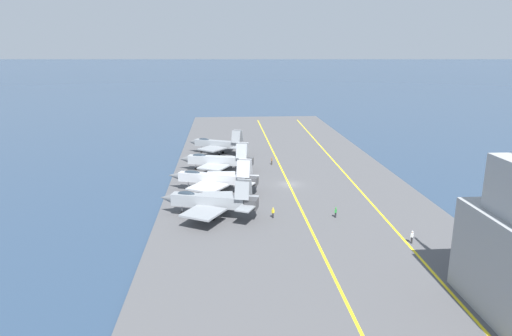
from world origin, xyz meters
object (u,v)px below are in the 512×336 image
Objects in this scene: parked_jet_nearest at (210,201)px; crew_yellow_vest at (273,212)px; crew_brown_vest at (272,161)px; crew_white_vest at (412,236)px; parked_jet_second at (214,178)px; crew_green_vest at (336,212)px; parked_jet_fourth at (218,144)px; parked_jet_third at (217,160)px.

parked_jet_nearest reaches higher than crew_yellow_vest.
crew_yellow_vest is (-1.16, -9.61, -1.67)m from parked_jet_nearest.
crew_brown_vest is (32.59, -3.25, 0.06)m from crew_yellow_vest.
crew_brown_vest is at bearing 18.24° from crew_white_vest.
parked_jet_second reaches higher than parked_jet_nearest.
parked_jet_fourth is at bearing 22.51° from crew_green_vest.
parked_jet_third is at bearing 32.68° from crew_green_vest.
crew_green_vest is (-44.27, -18.35, -1.67)m from parked_jet_fourth.
crew_white_vest is at bearing -142.07° from crew_green_vest.
parked_jet_fourth is 8.46× the size of crew_white_vest.
parked_jet_fourth is 16.43m from crew_brown_vest.
crew_green_vest is at bearing 37.93° from crew_white_vest.
parked_jet_nearest is 42.58m from parked_jet_fourth.
crew_green_vest is at bearing -157.49° from parked_jet_fourth.
parked_jet_fourth is at bearing -1.19° from parked_jet_nearest.
parked_jet_nearest is 0.93× the size of parked_jet_second.
crew_brown_vest is at bearing 10.90° from crew_green_vest.
parked_jet_third is at bearing -1.52° from parked_jet_second.
parked_jet_second is at bearing 179.22° from parked_jet_fourth.
crew_green_vest is at bearing -147.32° from parked_jet_third.
crew_green_vest is at bearing -95.03° from parked_jet_nearest.
parked_jet_fourth is 9.01× the size of crew_yellow_vest.
parked_jet_nearest is 34.00m from crew_brown_vest.
crew_brown_vest is (4.48, -12.00, -1.37)m from parked_jet_third.
parked_jet_third is 8.97× the size of crew_brown_vest.
parked_jet_third is at bearing 17.29° from crew_yellow_vest.
parked_jet_second is 1.06× the size of parked_jet_third.
crew_green_vest is (-28.64, -18.38, -1.42)m from parked_jet_third.
parked_jet_second is 29.92m from parked_jet_fourth.
crew_white_vest reaches higher than crew_brown_vest.
parked_jet_nearest is 9.82m from crew_yellow_vest.
crew_white_vest is at bearing -145.88° from parked_jet_third.
parked_jet_second is 9.46× the size of crew_brown_vest.
crew_white_vest is 1.06× the size of crew_yellow_vest.
crew_white_vest reaches higher than crew_yellow_vest.
crew_yellow_vest is at bearing 58.70° from crew_white_vest.
parked_jet_third is (14.30, -0.38, -0.17)m from parked_jet_second.
parked_jet_nearest is 19.38m from crew_green_vest.
crew_yellow_vest is 9.64m from crew_green_vest.
parked_jet_third is 29.47m from crew_yellow_vest.
parked_jet_nearest is 26.97m from parked_jet_third.
parked_jet_fourth reaches higher than crew_green_vest.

